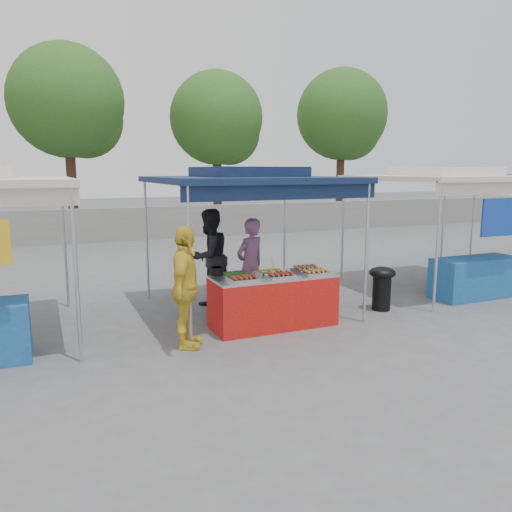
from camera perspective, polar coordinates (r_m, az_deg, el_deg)
name	(u,v)px	position (r m, az deg, el deg)	size (l,w,h in m)	color
ground_plane	(270,324)	(8.32, 1.66, -7.79)	(80.00, 80.00, 0.00)	#59595B
back_wall	(142,224)	(18.59, -12.87, 3.63)	(40.00, 0.25, 1.20)	gray
main_canopy	(248,178)	(8.82, -0.96, 8.86)	(3.20, 3.20, 2.57)	#B9BAC1
neighbor_stall_right	(457,215)	(11.09, 22.00, 4.35)	(3.20, 3.20, 2.57)	#B9BAC1
tree_1	(71,106)	(20.15, -20.36, 15.76)	(4.09, 4.09, 7.04)	#402518
tree_2	(220,122)	(21.20, -4.19, 14.99)	(3.79, 3.78, 6.50)	#402518
tree_3	(344,119)	(24.15, 10.01, 15.20)	(4.13, 4.13, 7.09)	#402518
vendor_table	(273,301)	(8.12, 1.97, -5.12)	(2.00, 0.80, 0.85)	red
food_tray_fl	(244,279)	(7.56, -1.42, -2.66)	(0.42, 0.30, 0.07)	silver
food_tray_fm	(280,276)	(7.80, 2.78, -2.27)	(0.42, 0.30, 0.07)	silver
food_tray_fr	(315,273)	(8.09, 6.77, -1.89)	(0.42, 0.30, 0.07)	silver
food_tray_bl	(236,275)	(7.87, -2.26, -2.16)	(0.42, 0.30, 0.07)	silver
food_tray_bm	(271,272)	(8.10, 1.68, -1.82)	(0.42, 0.30, 0.07)	silver
food_tray_br	(306,269)	(8.38, 5.69, -1.46)	(0.42, 0.30, 0.07)	silver
cooking_pot	(217,271)	(8.03, -4.44, -1.73)	(0.22, 0.22, 0.13)	black
skewer_cup	(272,274)	(7.84, 1.88, -2.04)	(0.09, 0.09, 0.11)	#B9BAC1
wok_burner	(382,284)	(9.32, 14.19, -3.15)	(0.48, 0.48, 0.80)	black
crate_left	(234,307)	(8.72, -2.54, -5.83)	(0.55, 0.39, 0.33)	#1339A1
crate_right	(271,305)	(8.90, 1.73, -5.67)	(0.48, 0.33, 0.29)	#1339A1
crate_stacked	(271,290)	(8.82, 1.74, -3.92)	(0.45, 0.32, 0.27)	#1339A1
vendor_woman	(250,266)	(8.85, -0.66, -1.09)	(0.61, 0.40, 1.68)	#88567E
helper_man	(209,257)	(9.43, -5.35, -0.09)	(0.88, 0.68, 1.81)	black
customer_person	(185,288)	(7.11, -8.06, -3.63)	(1.02, 0.43, 1.75)	gold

